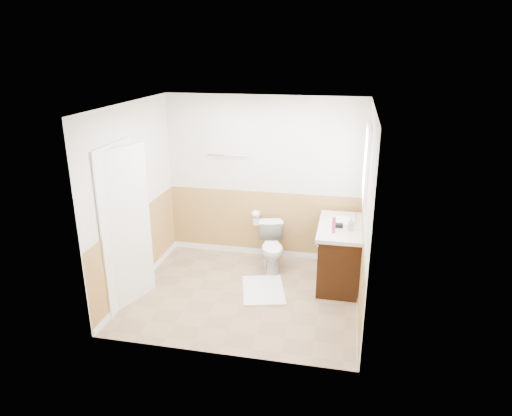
% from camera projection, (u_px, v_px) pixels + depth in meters
% --- Properties ---
extents(floor, '(3.00, 3.00, 0.00)m').
position_uv_depth(floor, '(245.00, 294.00, 6.19)').
color(floor, '#8C7051').
rests_on(floor, ground).
extents(ceiling, '(3.00, 3.00, 0.00)m').
position_uv_depth(ceiling, '(243.00, 105.00, 5.36)').
color(ceiling, white).
rests_on(ceiling, floor).
extents(wall_back, '(3.00, 0.00, 3.00)m').
position_uv_depth(wall_back, '(264.00, 179.00, 6.98)').
color(wall_back, silver).
rests_on(wall_back, floor).
extents(wall_front, '(3.00, 0.00, 3.00)m').
position_uv_depth(wall_front, '(215.00, 248.00, 4.58)').
color(wall_front, silver).
rests_on(wall_front, floor).
extents(wall_left, '(0.00, 3.00, 3.00)m').
position_uv_depth(wall_left, '(133.00, 199.00, 6.07)').
color(wall_left, silver).
rests_on(wall_left, floor).
extents(wall_right, '(0.00, 3.00, 3.00)m').
position_uv_depth(wall_right, '(366.00, 215.00, 5.49)').
color(wall_right, silver).
rests_on(wall_right, floor).
extents(wainscot_back, '(3.00, 0.00, 3.00)m').
position_uv_depth(wainscot_back, '(263.00, 225.00, 7.22)').
color(wainscot_back, tan).
rests_on(wainscot_back, floor).
extents(wainscot_front, '(3.00, 0.00, 3.00)m').
position_uv_depth(wainscot_front, '(217.00, 313.00, 4.84)').
color(wainscot_front, tan).
rests_on(wainscot_front, floor).
extents(wainscot_left, '(0.00, 2.60, 2.60)m').
position_uv_depth(wainscot_left, '(139.00, 251.00, 6.31)').
color(wainscot_left, tan).
rests_on(wainscot_left, floor).
extents(wainscot_right, '(0.00, 2.60, 2.60)m').
position_uv_depth(wainscot_right, '(361.00, 271.00, 5.74)').
color(wainscot_right, tan).
rests_on(wainscot_right, floor).
extents(toilet, '(0.53, 0.74, 0.68)m').
position_uv_depth(toilet, '(272.00, 247.00, 6.81)').
color(toilet, white).
rests_on(toilet, floor).
extents(bath_mat, '(0.74, 0.91, 0.02)m').
position_uv_depth(bath_mat, '(263.00, 290.00, 6.28)').
color(bath_mat, white).
rests_on(bath_mat, floor).
extents(vanity_cabinet, '(0.55, 1.10, 0.80)m').
position_uv_depth(vanity_cabinet, '(340.00, 255.00, 6.41)').
color(vanity_cabinet, black).
rests_on(vanity_cabinet, floor).
extents(vanity_knob_left, '(0.03, 0.03, 0.03)m').
position_uv_depth(vanity_knob_left, '(318.00, 247.00, 6.32)').
color(vanity_knob_left, silver).
rests_on(vanity_knob_left, vanity_cabinet).
extents(vanity_knob_right, '(0.03, 0.03, 0.03)m').
position_uv_depth(vanity_knob_right, '(319.00, 241.00, 6.51)').
color(vanity_knob_right, silver).
rests_on(vanity_knob_right, vanity_cabinet).
extents(countertop, '(0.60, 1.15, 0.05)m').
position_uv_depth(countertop, '(341.00, 227.00, 6.27)').
color(countertop, white).
rests_on(countertop, vanity_cabinet).
extents(sink_basin, '(0.36, 0.36, 0.02)m').
position_uv_depth(sink_basin, '(342.00, 221.00, 6.39)').
color(sink_basin, white).
rests_on(sink_basin, countertop).
extents(faucet, '(0.02, 0.02, 0.14)m').
position_uv_depth(faucet, '(356.00, 218.00, 6.34)').
color(faucet, silver).
rests_on(faucet, countertop).
extents(lotion_bottle, '(0.05, 0.05, 0.22)m').
position_uv_depth(lotion_bottle, '(334.00, 225.00, 5.97)').
color(lotion_bottle, '#CD3561').
rests_on(lotion_bottle, countertop).
extents(soap_dispenser, '(0.09, 0.09, 0.17)m').
position_uv_depth(soap_dispenser, '(351.00, 224.00, 6.08)').
color(soap_dispenser, '#9AA4AE').
rests_on(soap_dispenser, countertop).
extents(hair_dryer_body, '(0.14, 0.07, 0.07)m').
position_uv_depth(hair_dryer_body, '(338.00, 225.00, 6.17)').
color(hair_dryer_body, black).
rests_on(hair_dryer_body, countertop).
extents(hair_dryer_handle, '(0.03, 0.03, 0.07)m').
position_uv_depth(hair_dryer_handle, '(336.00, 226.00, 6.22)').
color(hair_dryer_handle, black).
rests_on(hair_dryer_handle, countertop).
extents(mirror_panel, '(0.02, 0.35, 0.90)m').
position_uv_depth(mirror_panel, '(365.00, 168.00, 6.41)').
color(mirror_panel, silver).
rests_on(mirror_panel, wall_right).
extents(window_frame, '(0.04, 0.80, 1.00)m').
position_uv_depth(window_frame, '(366.00, 162.00, 5.87)').
color(window_frame, white).
rests_on(window_frame, wall_right).
extents(window_glass, '(0.01, 0.70, 0.90)m').
position_uv_depth(window_glass, '(368.00, 162.00, 5.87)').
color(window_glass, white).
rests_on(window_glass, wall_right).
extents(door, '(0.29, 0.78, 2.04)m').
position_uv_depth(door, '(126.00, 228.00, 5.71)').
color(door, white).
rests_on(door, wall_left).
extents(door_frame, '(0.02, 0.92, 2.10)m').
position_uv_depth(door_frame, '(121.00, 227.00, 5.72)').
color(door_frame, white).
rests_on(door_frame, wall_left).
extents(door_knob, '(0.06, 0.06, 0.06)m').
position_uv_depth(door_knob, '(143.00, 224.00, 6.02)').
color(door_knob, silver).
rests_on(door_knob, door).
extents(towel_bar, '(0.62, 0.02, 0.02)m').
position_uv_depth(towel_bar, '(227.00, 155.00, 6.92)').
color(towel_bar, silver).
rests_on(towel_bar, wall_back).
extents(tp_holder_bar, '(0.14, 0.02, 0.02)m').
position_uv_depth(tp_holder_bar, '(256.00, 214.00, 7.12)').
color(tp_holder_bar, silver).
rests_on(tp_holder_bar, wall_back).
extents(tp_roll, '(0.10, 0.11, 0.11)m').
position_uv_depth(tp_roll, '(256.00, 214.00, 7.12)').
color(tp_roll, white).
rests_on(tp_roll, tp_holder_bar).
extents(tp_sheet, '(0.10, 0.01, 0.16)m').
position_uv_depth(tp_sheet, '(256.00, 221.00, 7.15)').
color(tp_sheet, white).
rests_on(tp_sheet, tp_roll).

